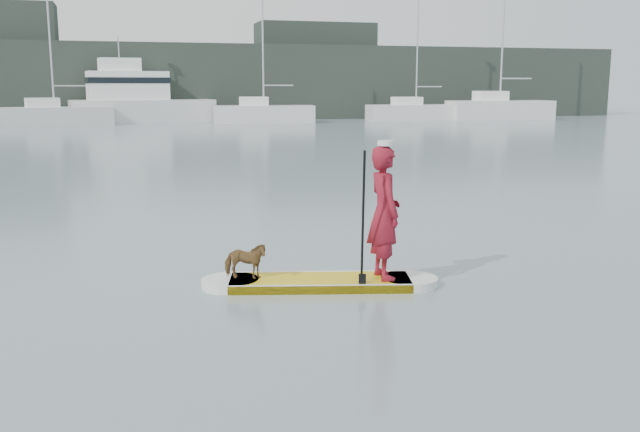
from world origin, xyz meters
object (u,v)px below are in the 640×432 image
object	(u,v)px
sailboat_e	(263,113)
sailboat_f	(415,110)
dog	(245,261)
paddler	(384,213)
motor_yacht_a	(136,99)
sailboat_g	(499,108)
sailboat_d	(54,114)
paddleboard	(320,282)

from	to	relation	value
sailboat_e	sailboat_f	bearing A→B (deg)	10.04
dog	paddler	bearing A→B (deg)	-82.77
motor_yacht_a	sailboat_g	size ratio (longest dim) A/B	0.79
sailboat_d	sailboat_e	distance (m)	14.63
sailboat_f	motor_yacht_a	bearing A→B (deg)	178.39
sailboat_e	sailboat_f	world-z (taller)	sailboat_f
sailboat_e	sailboat_g	world-z (taller)	sailboat_g
dog	motor_yacht_a	xyz separation A→B (m)	(-0.17, 45.57, 1.37)
sailboat_d	sailboat_e	world-z (taller)	sailboat_d
paddler	motor_yacht_a	bearing A→B (deg)	2.55
dog	motor_yacht_a	bearing A→B (deg)	21.38
sailboat_e	motor_yacht_a	distance (m)	9.45
dog	sailboat_e	size ratio (longest dim) A/B	0.06
motor_yacht_a	sailboat_g	xyz separation A→B (m)	(28.30, -3.06, -0.83)
motor_yacht_a	sailboat_f	bearing A→B (deg)	-12.54
paddleboard	sailboat_e	distance (m)	43.67
dog	sailboat_d	xyz separation A→B (m)	(-5.82, 43.46, 0.43)
motor_yacht_a	paddleboard	bearing A→B (deg)	-95.54
paddleboard	paddler	size ratio (longest dim) A/B	1.75
sailboat_e	paddler	bearing A→B (deg)	-92.64
sailboat_e	sailboat_d	bearing A→B (deg)	-176.46
paddleboard	sailboat_d	world-z (taller)	sailboat_d
paddleboard	motor_yacht_a	size ratio (longest dim) A/B	0.30
motor_yacht_a	dog	bearing A→B (deg)	-96.80
sailboat_g	sailboat_d	bearing A→B (deg)	-176.13
paddleboard	sailboat_e	world-z (taller)	sailboat_e
motor_yacht_a	sailboat_e	bearing A→B (deg)	-24.67
sailboat_d	sailboat_f	world-z (taller)	sailboat_f
dog	sailboat_g	distance (m)	50.98
paddleboard	sailboat_g	bearing A→B (deg)	71.55
paddleboard	sailboat_d	xyz separation A→B (m)	(-6.83, 43.71, 0.74)
sailboat_d	paddleboard	bearing A→B (deg)	-92.89
paddler	sailboat_e	distance (m)	43.73
paddleboard	sailboat_g	size ratio (longest dim) A/B	0.24
sailboat_d	sailboat_g	xyz separation A→B (m)	(33.95, -0.95, 0.12)
dog	sailboat_g	bearing A→B (deg)	-12.32
paddleboard	motor_yacht_a	bearing A→B (deg)	105.41
paddler	sailboat_g	xyz separation A→B (m)	(26.26, 42.97, -0.12)
sailboat_d	sailboat_f	xyz separation A→B (m)	(27.08, 0.04, -0.02)
dog	motor_yacht_a	world-z (taller)	motor_yacht_a
paddleboard	paddler	bearing A→B (deg)	-0.00
motor_yacht_a	sailboat_d	bearing A→B (deg)	-166.58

